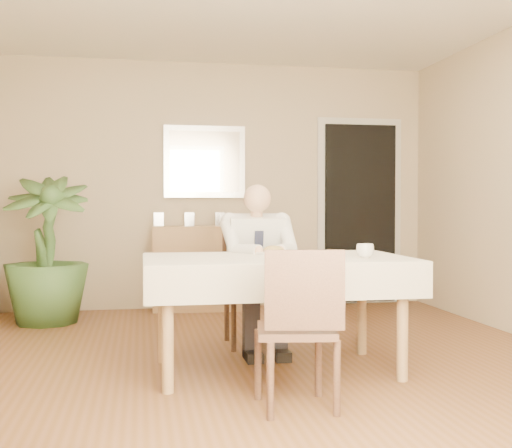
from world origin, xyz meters
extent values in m
plane|color=brown|center=(0.00, 0.00, 0.00)|extent=(5.00, 5.00, 0.00)
cube|color=tan|center=(0.00, 2.50, 1.30)|extent=(4.50, 0.02, 2.60)
cube|color=tan|center=(0.00, -2.50, 1.30)|extent=(4.50, 0.02, 2.60)
cube|color=beige|center=(0.00, -2.48, 1.45)|extent=(1.34, 0.02, 1.44)
cube|color=white|center=(0.00, -2.46, 1.45)|extent=(1.18, 0.02, 1.28)
cube|color=beige|center=(1.55, 2.48, 1.00)|extent=(0.96, 0.03, 2.10)
cube|color=black|center=(1.55, 2.45, 1.00)|extent=(0.80, 0.05, 1.95)
cube|color=silver|center=(-0.17, 2.48, 1.55)|extent=(0.86, 0.03, 0.76)
cube|color=white|center=(-0.17, 2.46, 1.55)|extent=(0.74, 0.02, 0.64)
cube|color=#9E7750|center=(0.03, -0.23, 0.72)|extent=(1.60, 0.90, 0.04)
cube|color=beige|center=(0.03, -0.23, 0.75)|extent=(1.70, 1.00, 0.01)
cube|color=beige|center=(0.03, -0.73, 0.64)|extent=(1.70, 0.02, 0.22)
cube|color=beige|center=(0.03, 0.27, 0.64)|extent=(1.70, 0.02, 0.22)
cube|color=beige|center=(-0.82, -0.23, 0.64)|extent=(0.02, 1.00, 0.22)
cube|color=beige|center=(0.88, -0.23, 0.64)|extent=(0.02, 1.00, 0.22)
cylinder|color=#9E7750|center=(-0.69, -0.60, 0.35)|extent=(0.07, 0.07, 0.70)
cylinder|color=#9E7750|center=(0.75, -0.60, 0.35)|extent=(0.07, 0.07, 0.70)
cylinder|color=#9E7750|center=(-0.69, 0.14, 0.35)|extent=(0.07, 0.07, 0.70)
cylinder|color=#9E7750|center=(0.75, 0.14, 0.35)|extent=(0.07, 0.07, 0.70)
cube|color=#462E1F|center=(0.03, 0.57, 0.46)|extent=(0.49, 0.49, 0.04)
cube|color=#462E1F|center=(0.03, 0.77, 0.73)|extent=(0.45, 0.08, 0.45)
cylinder|color=#462E1F|center=(-0.16, 0.38, 0.22)|extent=(0.04, 0.04, 0.44)
cylinder|color=#462E1F|center=(0.22, 0.38, 0.22)|extent=(0.04, 0.04, 0.44)
cylinder|color=#462E1F|center=(-0.16, 0.76, 0.22)|extent=(0.04, 0.04, 0.44)
cylinder|color=#462E1F|center=(0.22, 0.76, 0.22)|extent=(0.04, 0.04, 0.44)
cube|color=#462E1F|center=(-0.02, -0.99, 0.42)|extent=(0.47, 0.47, 0.04)
cube|color=#462E1F|center=(-0.02, -1.17, 0.66)|extent=(0.41, 0.11, 0.41)
cylinder|color=#462E1F|center=(-0.20, -1.16, 0.20)|extent=(0.04, 0.04, 0.40)
cylinder|color=#462E1F|center=(0.15, -1.16, 0.20)|extent=(0.04, 0.04, 0.40)
cylinder|color=#462E1F|center=(-0.20, -0.82, 0.20)|extent=(0.04, 0.04, 0.40)
cylinder|color=#462E1F|center=(0.15, -0.82, 0.20)|extent=(0.04, 0.04, 0.40)
cube|color=white|center=(0.03, 0.53, 0.75)|extent=(0.42, 0.31, 0.55)
cube|color=black|center=(0.03, 0.41, 0.72)|extent=(0.07, 0.08, 0.36)
cylinder|color=tan|center=(0.03, 0.49, 1.03)|extent=(0.09, 0.09, 0.08)
sphere|color=tan|center=(0.03, 0.46, 1.14)|extent=(0.21, 0.21, 0.21)
cube|color=black|center=(-0.07, 0.33, 0.52)|extent=(0.13, 0.42, 0.13)
cube|color=black|center=(0.13, 0.33, 0.52)|extent=(0.13, 0.42, 0.13)
cube|color=black|center=(-0.07, 0.15, 0.23)|extent=(0.11, 0.12, 0.45)
cube|color=black|center=(0.13, 0.15, 0.23)|extent=(0.11, 0.12, 0.45)
cube|color=black|center=(-0.07, 0.09, 0.04)|extent=(0.11, 0.26, 0.07)
cube|color=black|center=(0.13, 0.09, 0.04)|extent=(0.11, 0.26, 0.07)
cylinder|color=white|center=(0.06, 0.00, 0.76)|extent=(0.26, 0.26, 0.02)
ellipsoid|color=olive|center=(0.06, 0.00, 0.78)|extent=(0.14, 0.14, 0.06)
cylinder|color=silver|center=(0.10, -0.06, 0.78)|extent=(0.01, 0.13, 0.01)
cylinder|color=silver|center=(0.02, -0.06, 0.78)|extent=(0.01, 0.13, 0.01)
imported|color=white|center=(0.58, -0.40, 0.80)|extent=(0.11, 0.11, 0.09)
cube|color=#9E7750|center=(-0.17, 2.32, 0.44)|extent=(1.12, 0.45, 0.87)
cube|color=silver|center=(-0.66, 2.40, 0.94)|extent=(0.10, 0.02, 0.14)
cube|color=silver|center=(-0.34, 2.34, 0.94)|extent=(0.10, 0.02, 0.14)
cube|color=silver|center=(-0.02, 2.40, 0.94)|extent=(0.10, 0.02, 0.14)
imported|color=#345525|center=(-1.70, 1.81, 0.68)|extent=(0.79, 0.79, 1.37)
camera|label=1|loc=(-0.84, -4.32, 1.09)|focal=45.00mm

